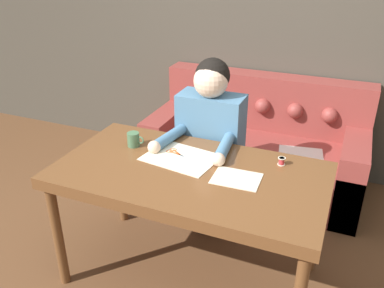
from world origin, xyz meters
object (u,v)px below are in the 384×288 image
mug (134,139)px  thread_spool (282,161)px  dining_table (190,181)px  person (210,146)px  couch (256,149)px  scissors (177,154)px

mug → thread_spool: 0.91m
dining_table → person: bearing=98.0°
couch → thread_spool: (0.38, -1.02, 0.48)m
mug → thread_spool: (0.90, 0.11, -0.02)m
thread_spool → mug: bearing=-172.8°
scissors → mug: 0.30m
couch → thread_spool: couch is taller
dining_table → scissors: size_ratio=6.54×
couch → scissors: size_ratio=7.59×
dining_table → person: size_ratio=1.20×
person → couch: bearing=78.3°
mug → thread_spool: size_ratio=2.51×
mug → person: bearing=46.4°
person → mug: 0.55m
couch → person: person is taller
person → scissors: 0.40m
dining_table → person: 0.54m
dining_table → person: (-0.08, 0.53, -0.03)m
dining_table → thread_spool: size_ratio=33.98×
scissors → thread_spool: (0.61, 0.11, 0.02)m
couch → thread_spool: bearing=-69.5°
dining_table → scissors: bearing=133.9°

